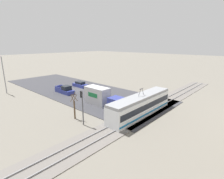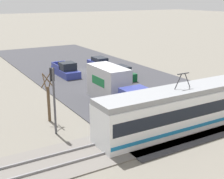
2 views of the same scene
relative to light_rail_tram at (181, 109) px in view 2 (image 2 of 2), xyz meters
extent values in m
plane|color=slate|center=(-2.66, -20.84, -1.64)|extent=(320.00, 320.00, 0.00)
cube|color=#38383D|center=(-2.66, -20.84, -1.60)|extent=(16.53, 47.33, 0.08)
cube|color=slate|center=(-2.66, 0.00, -1.60)|extent=(57.73, 4.40, 0.08)
cube|color=gray|center=(-2.66, -0.72, -1.49)|extent=(56.58, 0.10, 0.14)
cube|color=gray|center=(-2.66, 0.72, -1.49)|extent=(56.58, 0.10, 0.14)
cube|color=white|center=(0.00, 0.00, -0.15)|extent=(14.10, 2.72, 2.81)
cube|color=black|center=(0.00, 0.00, 0.18)|extent=(13.68, 2.75, 0.94)
cube|color=#1970AD|center=(0.00, 0.00, -1.02)|extent=(13.96, 2.76, 0.27)
cube|color=gray|center=(0.00, 0.00, 1.45)|extent=(14.10, 2.51, 0.40)
cylinder|color=#2D2D33|center=(-0.45, 0.00, 2.20)|extent=(0.66, 0.07, 1.15)
cylinder|color=#2D2D33|center=(0.45, 0.00, 2.20)|extent=(0.66, 0.07, 1.15)
cube|color=#2D2D33|center=(0.00, 0.00, 2.75)|extent=(1.10, 0.08, 0.06)
cube|color=navy|center=(1.20, -4.18, -0.44)|extent=(2.30, 2.32, 2.23)
cube|color=#B2B2B7|center=(1.20, -8.97, 0.08)|extent=(2.30, 4.93, 3.28)
cube|color=#196B38|center=(2.36, -8.97, 0.41)|extent=(0.02, 2.47, 0.82)
cube|color=navy|center=(1.15, -20.16, -1.12)|extent=(1.98, 5.36, 0.87)
cube|color=black|center=(1.15, -19.41, -0.21)|extent=(1.83, 1.82, 0.94)
cube|color=navy|center=(2.07, -21.28, -0.43)|extent=(0.12, 2.68, 0.51)
cube|color=navy|center=(0.24, -21.28, -0.43)|extent=(0.12, 2.68, 0.51)
cube|color=navy|center=(1.15, -22.73, -0.43)|extent=(1.83, 0.21, 0.51)
cube|color=red|center=(1.93, -22.81, -0.86)|extent=(0.14, 0.04, 0.18)
cube|color=navy|center=(-4.91, -22.15, -1.14)|extent=(1.84, 4.54, 0.84)
cube|color=black|center=(-4.91, -22.15, -0.41)|extent=(1.59, 2.36, 0.61)
cube|color=#0C4723|center=(-4.17, -15.08, -1.09)|extent=(1.70, 4.40, 0.93)
cube|color=black|center=(-4.17, -15.08, -0.29)|extent=(1.47, 2.29, 0.68)
cylinder|color=#47474C|center=(8.58, -3.99, 0.86)|extent=(0.16, 0.16, 5.00)
cube|color=black|center=(8.58, -4.17, 2.89)|extent=(0.28, 0.22, 0.95)
sphere|color=#390606|center=(8.58, -4.29, 3.21)|extent=(0.18, 0.18, 0.18)
sphere|color=yellow|center=(8.58, -4.29, 2.89)|extent=(0.18, 0.18, 0.18)
sphere|color=black|center=(8.58, -4.29, 2.57)|extent=(0.18, 0.18, 0.18)
cylinder|color=brown|center=(8.14, -6.61, -0.18)|extent=(0.24, 0.24, 2.91)
cylinder|color=brown|center=(8.39, -6.61, 1.73)|extent=(0.09, 0.83, 1.13)
cylinder|color=brown|center=(8.14, -6.36, 1.84)|extent=(0.99, 0.09, 1.36)
cylinder|color=brown|center=(7.89, -6.61, 1.73)|extent=(0.09, 0.83, 1.13)
cylinder|color=brown|center=(8.14, -6.86, 1.84)|extent=(0.99, 0.09, 1.36)
camera|label=1|loc=(22.76, 14.43, 9.69)|focal=28.00mm
camera|label=2|loc=(15.82, 16.52, 8.17)|focal=50.00mm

